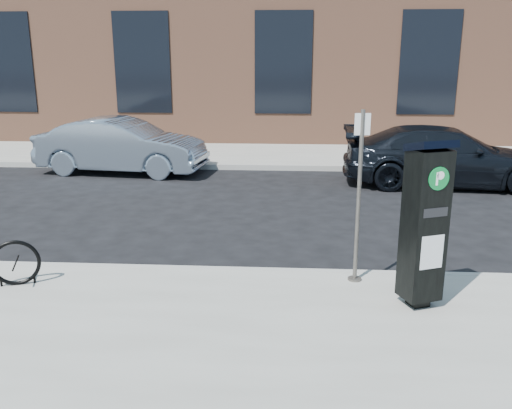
# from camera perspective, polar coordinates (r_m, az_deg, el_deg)

# --- Properties ---
(ground) EXTENTS (120.00, 120.00, 0.00)m
(ground) POSITION_cam_1_polar(r_m,az_deg,el_deg) (8.21, 1.38, -7.75)
(ground) COLOR black
(ground) RESTS_ON ground
(sidewalk_far) EXTENTS (60.00, 12.00, 0.15)m
(sidewalk_far) POSITION_cam_1_polar(r_m,az_deg,el_deg) (21.78, 2.86, 7.00)
(sidewalk_far) COLOR gray
(sidewalk_far) RESTS_ON ground
(curb_near) EXTENTS (60.00, 0.12, 0.16)m
(curb_near) POSITION_cam_1_polar(r_m,az_deg,el_deg) (8.17, 1.38, -7.32)
(curb_near) COLOR #9E9B93
(curb_near) RESTS_ON ground
(curb_far) EXTENTS (60.00, 0.12, 0.16)m
(curb_far) POSITION_cam_1_polar(r_m,az_deg,el_deg) (15.89, 2.54, 3.89)
(curb_far) COLOR #9E9B93
(curb_far) RESTS_ON ground
(building) EXTENTS (28.00, 10.05, 8.25)m
(building) POSITION_cam_1_polar(r_m,az_deg,el_deg) (24.57, 3.11, 17.46)
(building) COLOR #945D43
(building) RESTS_ON ground
(parking_kiosk) EXTENTS (0.62, 0.58, 2.14)m
(parking_kiosk) POSITION_cam_1_polar(r_m,az_deg,el_deg) (6.96, 17.31, -1.85)
(parking_kiosk) COLOR black
(parking_kiosk) RESTS_ON sidewalk_near
(sign_pole) EXTENTS (0.21, 0.19, 2.40)m
(sign_pole) POSITION_cam_1_polar(r_m,az_deg,el_deg) (7.52, 10.75, 0.59)
(sign_pole) COLOR #4A4641
(sign_pole) RESTS_ON sidewalk_near
(bike_rack) EXTENTS (0.64, 0.27, 0.66)m
(bike_rack) POSITION_cam_1_polar(r_m,az_deg,el_deg) (8.20, -23.97, -5.66)
(bike_rack) COLOR black
(bike_rack) RESTS_ON sidewalk_near
(car_silver) EXTENTS (4.86, 2.17, 1.55)m
(car_silver) POSITION_cam_1_polar(r_m,az_deg,el_deg) (15.87, -13.95, 6.01)
(car_silver) COLOR gray
(car_silver) RESTS_ON ground
(car_dark) EXTENTS (5.30, 2.42, 1.50)m
(car_dark) POSITION_cam_1_polar(r_m,az_deg,el_deg) (14.72, 19.30, 4.81)
(car_dark) COLOR black
(car_dark) RESTS_ON ground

